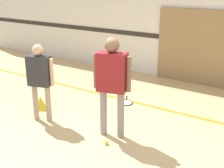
{
  "coord_description": "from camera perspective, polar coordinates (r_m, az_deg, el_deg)",
  "views": [
    {
      "loc": [
        2.33,
        -3.68,
        2.4
      ],
      "look_at": [
        -0.16,
        0.04,
        0.87
      ],
      "focal_mm": 50.0,
      "sensor_mm": 36.0,
      "label": 1
    }
  ],
  "objects": [
    {
      "name": "floor_stripe",
      "position": [
        6.13,
        8.69,
        -4.39
      ],
      "size": [
        14.4,
        0.1,
        0.01
      ],
      "color": "orange",
      "rests_on": "ground_plane"
    },
    {
      "name": "tennis_ball_by_spare_racket",
      "position": [
        6.38,
        1.39,
        -2.94
      ],
      "size": [
        0.07,
        0.07,
        0.07
      ],
      "primitive_type": "sphere",
      "color": "#CCE038",
      "rests_on": "ground_plane"
    },
    {
      "name": "wall_panel",
      "position": [
        7.41,
        18.49,
        5.97
      ],
      "size": [
        2.81,
        0.05,
        1.74
      ],
      "color": "#93754C",
      "rests_on": "ground_plane"
    },
    {
      "name": "training_cone",
      "position": [
        6.14,
        -12.93,
        -3.36
      ],
      "size": [
        0.25,
        0.25,
        0.26
      ],
      "color": "yellow",
      "rests_on": "ground_plane"
    },
    {
      "name": "wall_back",
      "position": [
        7.48,
        15.8,
        12.0
      ],
      "size": [
        16.0,
        0.07,
        3.2
      ],
      "color": "silver",
      "rests_on": "ground_plane"
    },
    {
      "name": "tennis_ball_near_instructor",
      "position": [
        4.8,
        -1.02,
        -10.67
      ],
      "size": [
        0.07,
        0.07,
        0.07
      ],
      "primitive_type": "sphere",
      "color": "#CCE038",
      "rests_on": "ground_plane"
    },
    {
      "name": "person_student_left",
      "position": [
        5.41,
        -13.08,
        1.67
      ],
      "size": [
        0.5,
        0.32,
        1.37
      ],
      "rotation": [
        0.0,
        0.0,
        0.31
      ],
      "color": "tan",
      "rests_on": "ground_plane"
    },
    {
      "name": "racket_spare_on_floor",
      "position": [
        6.32,
        2.48,
        -3.39
      ],
      "size": [
        0.41,
        0.54,
        0.03
      ],
      "rotation": [
        0.0,
        0.0,
        2.04
      ],
      "color": "#28282D",
      "rests_on": "ground_plane"
    },
    {
      "name": "person_instructor",
      "position": [
        4.7,
        -0.0,
        1.25
      ],
      "size": [
        0.58,
        0.35,
        1.58
      ],
      "rotation": [
        0.0,
        0.0,
        0.25
      ],
      "color": "gray",
      "rests_on": "ground_plane"
    },
    {
      "name": "ground_plane",
      "position": [
        4.97,
        1.31,
        -10.0
      ],
      "size": [
        16.0,
        16.0,
        0.0
      ],
      "primitive_type": "plane",
      "color": "tan"
    }
  ]
}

